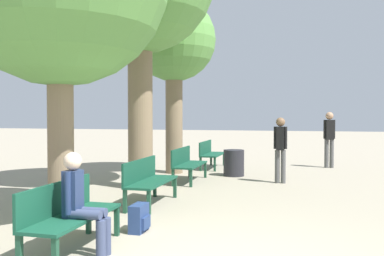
{
  "coord_description": "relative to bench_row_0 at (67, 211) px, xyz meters",
  "views": [
    {
      "loc": [
        1.08,
        -4.23,
        1.67
      ],
      "look_at": [
        -0.9,
        3.5,
        1.42
      ],
      "focal_mm": 40.0,
      "sensor_mm": 36.0,
      "label": 1
    }
  ],
  "objects": [
    {
      "name": "bench_row_3",
      "position": [
        0.0,
        8.36,
        0.0
      ],
      "size": [
        0.52,
        1.6,
        0.84
      ],
      "color": "#144733",
      "rests_on": "ground_plane"
    },
    {
      "name": "trash_bin",
      "position": [
        0.99,
        6.85,
        -0.13
      ],
      "size": [
        0.56,
        0.56,
        0.71
      ],
      "color": "#232328",
      "rests_on": "ground_plane"
    },
    {
      "name": "bench_row_0",
      "position": [
        0.0,
        0.0,
        0.0
      ],
      "size": [
        0.52,
        1.6,
        0.84
      ],
      "color": "#144733",
      "rests_on": "ground_plane"
    },
    {
      "name": "bench_row_1",
      "position": [
        0.0,
        2.79,
        0.0
      ],
      "size": [
        0.52,
        1.6,
        0.84
      ],
      "color": "#144733",
      "rests_on": "ground_plane"
    },
    {
      "name": "pedestrian_near",
      "position": [
        3.6,
        9.36,
        0.51
      ],
      "size": [
        0.35,
        0.26,
        1.74
      ],
      "color": "#4C4C4C",
      "rests_on": "ground_plane"
    },
    {
      "name": "person_seated",
      "position": [
        0.23,
        -0.07,
        0.16
      ],
      "size": [
        0.56,
        0.32,
        1.22
      ],
      "color": "#384260",
      "rests_on": "ground_plane"
    },
    {
      "name": "backpack",
      "position": [
        0.53,
        1.03,
        -0.3
      ],
      "size": [
        0.22,
        0.37,
        0.39
      ],
      "color": "navy",
      "rests_on": "ground_plane"
    },
    {
      "name": "tree_row_2",
      "position": [
        -0.76,
        7.02,
        3.19
      ],
      "size": [
        2.37,
        2.37,
        4.98
      ],
      "color": "#7A664C",
      "rests_on": "ground_plane"
    },
    {
      "name": "bench_row_2",
      "position": [
        0.0,
        5.57,
        0.0
      ],
      "size": [
        0.52,
        1.6,
        0.84
      ],
      "color": "#144733",
      "rests_on": "ground_plane"
    },
    {
      "name": "pedestrian_mid",
      "position": [
        2.27,
        5.92,
        0.43
      ],
      "size": [
        0.32,
        0.23,
        1.6
      ],
      "color": "#4C4C4C",
      "rests_on": "ground_plane"
    }
  ]
}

